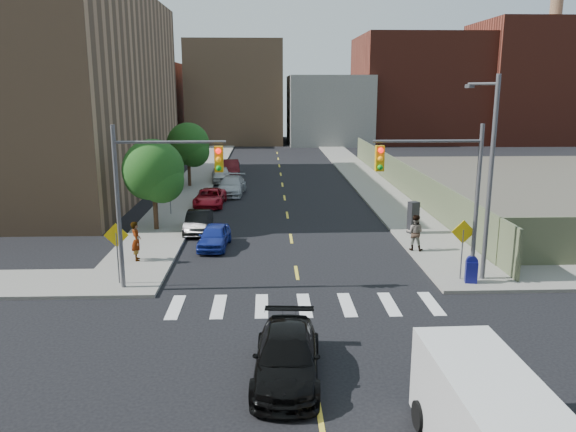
{
  "coord_description": "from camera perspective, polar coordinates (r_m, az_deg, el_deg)",
  "views": [
    {
      "loc": [
        -1.34,
        -16.86,
        8.51
      ],
      "look_at": [
        -0.29,
        11.14,
        2.0
      ],
      "focal_mm": 35.0,
      "sensor_mm": 36.0,
      "label": 1
    }
  ],
  "objects": [
    {
      "name": "cargo_van",
      "position": [
        14.06,
        19.38,
        -18.79
      ],
      "size": [
        2.28,
        5.27,
        2.39
      ],
      "rotation": [
        0.0,
        0.0,
        0.02
      ],
      "color": "silver",
      "rests_on": "ground"
    },
    {
      "name": "pedestrian_east",
      "position": [
        29.83,
        12.76,
        -1.65
      ],
      "size": [
        1.12,
        1.0,
        1.88
      ],
      "primitive_type": "imported",
      "rotation": [
        0.0,
        0.0,
        2.76
      ],
      "color": "gray",
      "rests_on": "sidewalk_ne"
    },
    {
      "name": "sidewalk_ne",
      "position": [
        59.66,
        6.65,
        4.86
      ],
      "size": [
        3.5,
        73.0,
        0.15
      ],
      "primitive_type": "cube",
      "color": "gray",
      "rests_on": "ground"
    },
    {
      "name": "mailbox",
      "position": [
        25.71,
        18.13,
        -5.19
      ],
      "size": [
        0.56,
        0.47,
        1.21
      ],
      "rotation": [
        0.0,
        0.0,
        -0.19
      ],
      "color": "#0F1158",
      "rests_on": "sidewalk_ne"
    },
    {
      "name": "payphone",
      "position": [
        33.3,
        12.6,
        -0.14
      ],
      "size": [
        0.68,
        0.62,
        1.85
      ],
      "primitive_type": "cube",
      "rotation": [
        0.0,
        0.0,
        0.38
      ],
      "color": "black",
      "rests_on": "sidewalk_ne"
    },
    {
      "name": "parked_car_white",
      "position": [
        51.07,
        -6.82,
        4.21
      ],
      "size": [
        2.1,
        4.34,
        1.43
      ],
      "primitive_type": "imported",
      "rotation": [
        0.0,
        0.0,
        0.1
      ],
      "color": "#BBBBBB",
      "rests_on": "ground"
    },
    {
      "name": "warn_sign_ne",
      "position": [
        25.71,
        17.34,
        -2.21
      ],
      "size": [
        1.06,
        0.06,
        2.83
      ],
      "color": "#59595E",
      "rests_on": "ground"
    },
    {
      "name": "parked_car_maroon",
      "position": [
        54.83,
        -5.87,
        4.88
      ],
      "size": [
        2.07,
        4.73,
        1.51
      ],
      "primitive_type": "imported",
      "rotation": [
        0.0,
        0.0,
        0.1
      ],
      "color": "#450D11",
      "rests_on": "ground"
    },
    {
      "name": "building_nw",
      "position": [
        51.21,
        -26.49,
        11.18
      ],
      "size": [
        22.0,
        30.0,
        16.0
      ],
      "primitive_type": "cube",
      "color": "#8C6B4C",
      "rests_on": "ground"
    },
    {
      "name": "parked_car_black",
      "position": [
        33.72,
        -9.09,
        -0.59
      ],
      "size": [
        1.42,
        3.88,
        1.27
      ],
      "primitive_type": "imported",
      "rotation": [
        0.0,
        0.0,
        -0.02
      ],
      "color": "black",
      "rests_on": "ground"
    },
    {
      "name": "warn_sign_nw",
      "position": [
        25.09,
        -17.01,
        -2.55
      ],
      "size": [
        1.06,
        0.06,
        2.83
      ],
      "color": "#59595E",
      "rests_on": "ground"
    },
    {
      "name": "bg_bldg_fareast",
      "position": [
        95.35,
        22.77,
        12.39
      ],
      "size": [
        14.0,
        16.0,
        18.0
      ],
      "primitive_type": "cube",
      "color": "#592319",
      "rests_on": "ground"
    },
    {
      "name": "fence_north",
      "position": [
        46.74,
        11.44,
        3.89
      ],
      "size": [
        0.12,
        44.0,
        2.5
      ],
      "primitive_type": "cube",
      "color": "#5F6245",
      "rests_on": "ground"
    },
    {
      "name": "streetlight_ne",
      "position": [
        25.81,
        19.64,
        5.0
      ],
      "size": [
        0.25,
        3.7,
        9.0
      ],
      "color": "#59595E",
      "rests_on": "ground"
    },
    {
      "name": "bg_bldg_west",
      "position": [
        89.31,
        -15.83,
        10.99
      ],
      "size": [
        14.0,
        18.0,
        12.0
      ],
      "primitive_type": "cube",
      "color": "#592319",
      "rests_on": "ground"
    },
    {
      "name": "signal_nw",
      "position": [
        23.66,
        -13.46,
        3.03
      ],
      "size": [
        4.59,
        0.3,
        7.0
      ],
      "color": "#59595E",
      "rests_on": "ground"
    },
    {
      "name": "tree_west_far",
      "position": [
        48.62,
        -10.1,
        6.94
      ],
      "size": [
        3.66,
        3.64,
        5.52
      ],
      "color": "#332114",
      "rests_on": "ground"
    },
    {
      "name": "bg_bldg_east",
      "position": [
        91.87,
        12.87,
        12.44
      ],
      "size": [
        18.0,
        18.0,
        16.0
      ],
      "primitive_type": "cube",
      "color": "#592319",
      "rests_on": "ground"
    },
    {
      "name": "black_sedan",
      "position": [
        17.1,
        -0.11,
        -14.1
      ],
      "size": [
        2.29,
        4.92,
        1.39
      ],
      "primitive_type": "imported",
      "rotation": [
        0.0,
        0.0,
        -0.07
      ],
      "color": "black",
      "rests_on": "ground"
    },
    {
      "name": "signal_ne",
      "position": [
        24.33,
        15.42,
        3.19
      ],
      "size": [
        4.59,
        0.3,
        7.0
      ],
      "color": "#59595E",
      "rests_on": "ground"
    },
    {
      "name": "pedestrian_west",
      "position": [
        28.39,
        -15.16,
        -2.47
      ],
      "size": [
        0.63,
        0.8,
        1.94
      ],
      "primitive_type": "imported",
      "rotation": [
        0.0,
        0.0,
        1.83
      ],
      "color": "gray",
      "rests_on": "sidewalk_nw"
    },
    {
      "name": "warn_sign_midwest",
      "position": [
        37.98,
        -11.93,
        2.92
      ],
      "size": [
        1.06,
        0.06,
        2.83
      ],
      "color": "#59595E",
      "rests_on": "ground"
    },
    {
      "name": "tree_west_near",
      "position": [
        33.94,
        -13.49,
        4.2
      ],
      "size": [
        3.66,
        3.64,
        5.52
      ],
      "color": "#332114",
      "rests_on": "ground"
    },
    {
      "name": "smokestack",
      "position": [
        97.22,
        25.25,
        15.12
      ],
      "size": [
        1.8,
        1.8,
        28.0
      ],
      "primitive_type": "cylinder",
      "color": "#8C6B4C",
      "rests_on": "ground"
    },
    {
      "name": "parked_car_silver",
      "position": [
        45.12,
        -5.77,
        3.08
      ],
      "size": [
        2.41,
        5.15,
        1.45
      ],
      "primitive_type": "imported",
      "rotation": [
        0.0,
        0.0,
        -0.08
      ],
      "color": "#A7ABAF",
      "rests_on": "ground"
    },
    {
      "name": "bg_bldg_center",
      "position": [
        87.43,
        4.05,
        10.75
      ],
      "size": [
        12.0,
        16.0,
        10.0
      ],
      "primitive_type": "cube",
      "color": "gray",
      "rests_on": "ground"
    },
    {
      "name": "bg_bldg_midwest",
      "position": [
        88.98,
        -5.28,
        12.38
      ],
      "size": [
        14.0,
        16.0,
        15.0
      ],
      "primitive_type": "cube",
      "color": "#8C6B4C",
      "rests_on": "ground"
    },
    {
      "name": "sidewalk_nw",
      "position": [
        59.31,
        -8.37,
        4.77
      ],
      "size": [
        3.5,
        73.0,
        0.15
      ],
      "primitive_type": "cube",
      "color": "gray",
      "rests_on": "ground"
    },
    {
      "name": "ground",
      "position": [
        18.93,
        2.2,
        -13.64
      ],
      "size": [
        160.0,
        160.0,
        0.0
      ],
      "primitive_type": "plane",
      "color": "black",
      "rests_on": "ground"
    },
    {
      "name": "parked_car_grey",
      "position": [
        55.2,
        -6.21,
        4.92
      ],
      "size": [
        2.75,
        5.49,
        1.49
      ],
      "primitive_type": "imported",
      "rotation": [
        0.0,
        0.0,
        0.05
      ],
      "color": "black",
      "rests_on": "ground"
    },
    {
      "name": "parked_car_red",
      "position": [
        41.04,
        -7.94,
        1.87
      ],
      "size": [
        2.18,
        4.51,
        1.24
      ],
      "primitive_type": "imported",
      "rotation": [
        0.0,
        0.0,
        -0.03
      ],
      "color": "#A7101F",
      "rests_on": "ground"
    },
    {
      "name": "parked_car_blue",
      "position": [
        30.39,
        -7.49,
        -2.06
      ],
      "size": [
        1.76,
        3.8,
        1.26
      ],
      "primitive_type": "imported",
      "rotation": [
        0.0,
        0.0,
        -0.08
      ],
      "color": "navy",
      "rests_on": "ground"
    }
  ]
}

